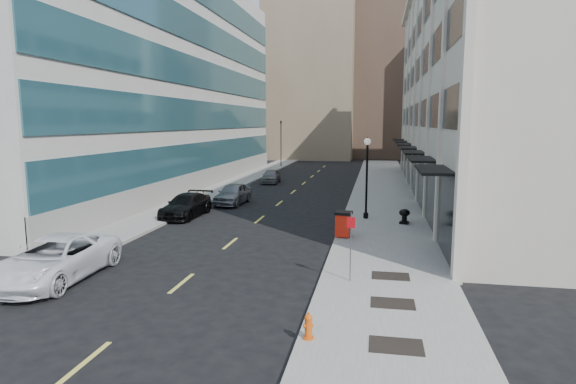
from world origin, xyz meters
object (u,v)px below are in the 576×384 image
(lamppost, at_px, (367,171))
(urn_planter, at_px, (404,215))
(car_white_van, at_px, (55,259))
(car_black_pickup, at_px, (186,205))
(car_grey_sedan, at_px, (271,176))
(traffic_signal, at_px, (281,124))
(trash_bin, at_px, (343,223))
(sign_post, at_px, (351,237))
(car_silver_sedan, at_px, (233,194))
(fire_hydrant, at_px, (308,326))

(lamppost, height_order, urn_planter, lamppost)
(urn_planter, bearing_deg, car_white_van, -137.87)
(car_black_pickup, xyz_separation_m, urn_planter, (13.34, -0.39, -0.04))
(car_white_van, distance_m, car_grey_sedan, 30.13)
(car_white_van, height_order, lamppost, lamppost)
(traffic_signal, bearing_deg, trash_bin, -74.08)
(traffic_signal, relative_size, lamppost, 1.42)
(car_grey_sedan, distance_m, trash_bin, 23.43)
(sign_post, distance_m, urn_planter, 10.95)
(traffic_signal, xyz_separation_m, car_black_pickup, (0.76, -34.00, -5.00))
(traffic_signal, xyz_separation_m, sign_post, (11.63, -45.01, -3.95))
(car_silver_sedan, xyz_separation_m, lamppost, (9.64, -4.23, 2.28))
(trash_bin, bearing_deg, fire_hydrant, -82.46)
(car_black_pickup, bearing_deg, traffic_signal, 93.61)
(sign_post, bearing_deg, urn_planter, 85.80)
(trash_bin, bearing_deg, car_white_van, -132.86)
(fire_hydrant, bearing_deg, trash_bin, 65.76)
(fire_hydrant, bearing_deg, car_black_pickup, 98.36)
(car_silver_sedan, relative_size, fire_hydrant, 6.12)
(urn_planter, bearing_deg, car_black_pickup, 178.31)
(trash_bin, height_order, urn_planter, trash_bin)
(car_white_van, bearing_deg, urn_planter, 40.38)
(traffic_signal, height_order, car_silver_sedan, traffic_signal)
(car_white_van, bearing_deg, car_grey_sedan, 85.20)
(traffic_signal, relative_size, car_grey_sedan, 1.78)
(lamppost, xyz_separation_m, urn_planter, (2.20, -1.21, -2.37))
(car_black_pickup, height_order, sign_post, sign_post)
(car_silver_sedan, bearing_deg, urn_planter, -22.34)
(trash_bin, distance_m, sign_post, 6.89)
(fire_hydrant, xyz_separation_m, urn_planter, (3.30, 15.61, 0.16))
(traffic_signal, height_order, sign_post, traffic_signal)
(sign_post, relative_size, urn_planter, 2.97)
(car_black_pickup, height_order, urn_planter, car_black_pickup)
(car_black_pickup, bearing_deg, trash_bin, -20.26)
(car_grey_sedan, distance_m, sign_post, 30.08)
(traffic_signal, relative_size, car_black_pickup, 1.42)
(trash_bin, distance_m, urn_planter, 4.99)
(trash_bin, bearing_deg, sign_post, -75.88)
(car_black_pickup, xyz_separation_m, trash_bin, (10.14, -4.22, 0.14))
(car_black_pickup, distance_m, lamppost, 11.41)
(lamppost, bearing_deg, urn_planter, -28.83)
(traffic_signal, distance_m, lamppost, 35.35)
(sign_post, bearing_deg, car_black_pickup, 143.57)
(urn_planter, bearing_deg, car_silver_sedan, 155.30)
(fire_hydrant, relative_size, trash_bin, 0.56)
(car_grey_sedan, bearing_deg, car_silver_sedan, -94.07)
(car_white_van, bearing_deg, lamppost, 48.21)
(trash_bin, bearing_deg, car_black_pickup, 165.43)
(fire_hydrant, xyz_separation_m, trash_bin, (0.10, 11.78, 0.34))
(car_silver_sedan, height_order, urn_planter, car_silver_sedan)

